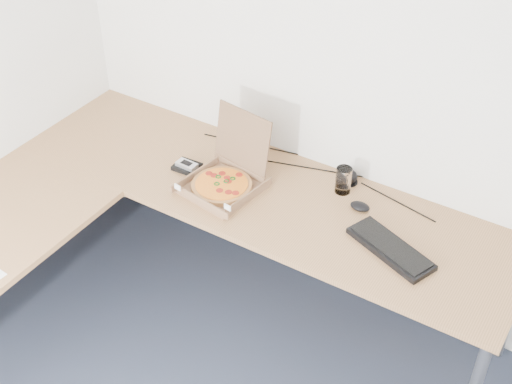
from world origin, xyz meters
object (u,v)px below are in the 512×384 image
Objects in this scene: pizza_box at (224,181)px; keyboard at (391,249)px; desk at (151,221)px; wallet at (187,167)px; drinking_glass at (343,180)px.

pizza_box is 0.93× the size of keyboard.
keyboard reaches higher than desk.
desk is 0.39m from wallet.
pizza_box reaches higher than wallet.
wallet is (-1.09, 0.02, -0.00)m from keyboard.
keyboard is 3.24× the size of wallet.
desk is 0.40m from pizza_box.
drinking_glass is 0.78m from wallet.
wallet is at bearing -178.43° from pizza_box.
desk is 1.08m from keyboard.
wallet is (-0.24, 0.03, -0.03)m from pizza_box.
keyboard is 1.09m from wallet.
wallet is at bearing -159.76° from keyboard.
pizza_box is at bearing -10.20° from wallet.
desk is at bearing -81.93° from wallet.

